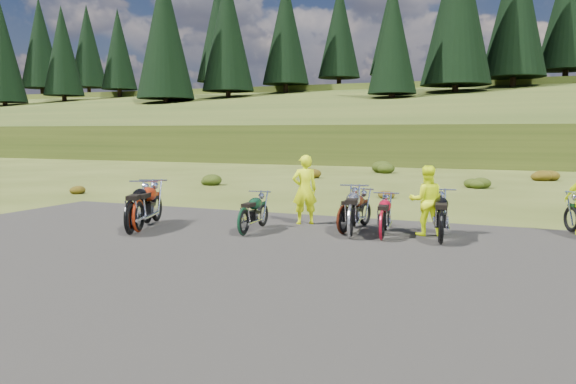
% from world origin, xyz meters
% --- Properties ---
extents(ground, '(300.00, 300.00, 0.00)m').
position_xyz_m(ground, '(0.00, 0.00, 0.00)').
color(ground, '#384316').
rests_on(ground, ground).
extents(gravel_pad, '(20.00, 12.00, 0.04)m').
position_xyz_m(gravel_pad, '(0.00, -2.00, 0.00)').
color(gravel_pad, black).
rests_on(gravel_pad, ground).
extents(hill_slope, '(300.00, 45.97, 9.37)m').
position_xyz_m(hill_slope, '(0.00, 50.00, 0.00)').
color(hill_slope, '#2E3F15').
rests_on(hill_slope, ground).
extents(hill_plateau, '(300.00, 90.00, 9.17)m').
position_xyz_m(hill_plateau, '(0.00, 110.00, 0.00)').
color(hill_plateau, '#2E3F15').
rests_on(hill_plateau, ground).
extents(conifer_9, '(7.48, 7.48, 19.00)m').
position_xyz_m(conifer_9, '(-81.00, 71.00, 19.26)').
color(conifer_9, black).
rests_on(conifer_9, ground).
extents(conifer_10, '(7.04, 7.04, 18.00)m').
position_xyz_m(conifer_10, '(-75.00, 77.00, 19.16)').
color(conifer_10, black).
rests_on(conifer_10, ground).
extents(conifer_11, '(6.60, 6.60, 17.00)m').
position_xyz_m(conifer_11, '(-69.00, 52.00, 14.47)').
color(conifer_11, black).
rests_on(conifer_11, ground).
extents(conifer_12, '(6.16, 6.16, 16.00)m').
position_xyz_m(conifer_12, '(-63.00, 58.00, 15.17)').
color(conifer_12, black).
rests_on(conifer_12, ground).
extents(conifer_13, '(5.72, 5.72, 15.00)m').
position_xyz_m(conifer_13, '(-57.00, 64.00, 15.86)').
color(conifer_13, black).
rests_on(conifer_13, ground).
extents(conifer_14, '(5.28, 5.28, 14.00)m').
position_xyz_m(conifer_14, '(-51.00, 70.00, 16.55)').
color(conifer_14, black).
rests_on(conifer_14, ground).
extents(conifer_15, '(7.92, 7.92, 20.00)m').
position_xyz_m(conifer_15, '(-45.00, 76.00, 20.16)').
color(conifer_15, black).
rests_on(conifer_15, ground).
extents(conifer_16, '(7.48, 7.48, 19.00)m').
position_xyz_m(conifer_16, '(-39.00, 51.00, 15.28)').
color(conifer_16, black).
rests_on(conifer_16, ground).
extents(conifer_17, '(7.04, 7.04, 18.00)m').
position_xyz_m(conifer_17, '(-33.00, 57.00, 15.97)').
color(conifer_17, black).
rests_on(conifer_17, ground).
extents(conifer_18, '(6.60, 6.60, 17.00)m').
position_xyz_m(conifer_18, '(-27.00, 63.00, 16.66)').
color(conifer_18, black).
rests_on(conifer_18, ground).
extents(conifer_19, '(6.16, 6.16, 16.00)m').
position_xyz_m(conifer_19, '(-21.00, 69.00, 17.36)').
color(conifer_19, black).
rests_on(conifer_19, ground).
extents(conifer_20, '(5.72, 5.72, 15.00)m').
position_xyz_m(conifer_20, '(-15.00, 75.00, 17.65)').
color(conifer_20, black).
rests_on(conifer_20, ground).
extents(conifer_21, '(5.28, 5.28, 14.00)m').
position_xyz_m(conifer_21, '(-9.00, 50.00, 12.56)').
color(conifer_21, black).
rests_on(conifer_21, ground).
extents(conifer_22, '(7.92, 7.92, 20.00)m').
position_xyz_m(conifer_22, '(-3.00, 56.00, 16.77)').
color(conifer_22, black).
rests_on(conifer_22, ground).
extents(conifer_23, '(7.48, 7.48, 19.00)m').
position_xyz_m(conifer_23, '(3.00, 62.00, 17.47)').
color(conifer_23, black).
rests_on(conifer_23, ground).
extents(conifer_24, '(7.04, 7.04, 18.00)m').
position_xyz_m(conifer_24, '(9.00, 68.00, 18.16)').
color(conifer_24, black).
rests_on(conifer_24, ground).
extents(shrub_0, '(0.77, 0.77, 0.45)m').
position_xyz_m(shrub_0, '(-12.00, 6.00, 0.23)').
color(shrub_0, '#5D380B').
rests_on(shrub_0, ground).
extents(shrub_1, '(1.03, 1.03, 0.61)m').
position_xyz_m(shrub_1, '(-9.10, 11.30, 0.31)').
color(shrub_1, '#23350D').
rests_on(shrub_1, ground).
extents(shrub_2, '(1.30, 1.30, 0.77)m').
position_xyz_m(shrub_2, '(-6.20, 16.60, 0.38)').
color(shrub_2, '#5D380B').
rests_on(shrub_2, ground).
extents(shrub_3, '(1.56, 1.56, 0.92)m').
position_xyz_m(shrub_3, '(-3.30, 21.90, 0.46)').
color(shrub_3, '#23350D').
rests_on(shrub_3, ground).
extents(shrub_4, '(0.77, 0.77, 0.45)m').
position_xyz_m(shrub_4, '(-0.40, 9.20, 0.23)').
color(shrub_4, '#5D380B').
rests_on(shrub_4, ground).
extents(shrub_5, '(1.03, 1.03, 0.61)m').
position_xyz_m(shrub_5, '(2.50, 14.50, 0.31)').
color(shrub_5, '#23350D').
rests_on(shrub_5, ground).
extents(shrub_6, '(1.30, 1.30, 0.77)m').
position_xyz_m(shrub_6, '(5.40, 19.80, 0.38)').
color(shrub_6, '#5D380B').
rests_on(shrub_6, ground).
extents(motorcycle_0, '(1.58, 2.45, 1.22)m').
position_xyz_m(motorcycle_0, '(-4.24, -0.71, 0.00)').
color(motorcycle_0, black).
rests_on(motorcycle_0, ground).
extents(motorcycle_1, '(1.50, 2.45, 1.22)m').
position_xyz_m(motorcycle_1, '(-4.28, -0.35, 0.00)').
color(motorcycle_1, maroon).
rests_on(motorcycle_1, ground).
extents(motorcycle_2, '(0.74, 1.91, 0.98)m').
position_xyz_m(motorcycle_2, '(-1.71, 0.26, 0.00)').
color(motorcycle_2, '#0E321C').
rests_on(motorcycle_2, ground).
extents(motorcycle_3, '(1.17, 2.31, 1.16)m').
position_xyz_m(motorcycle_3, '(0.71, 0.89, 0.00)').
color(motorcycle_3, '#A7A7AC').
rests_on(motorcycle_3, ground).
extents(motorcycle_4, '(0.93, 2.05, 1.04)m').
position_xyz_m(motorcycle_4, '(0.42, 1.34, 0.00)').
color(motorcycle_4, '#41160A').
rests_on(motorcycle_4, ground).
extents(motorcycle_5, '(1.02, 2.24, 1.13)m').
position_xyz_m(motorcycle_5, '(2.74, 0.97, 0.00)').
color(motorcycle_5, black).
rests_on(motorcycle_5, ground).
extents(motorcycle_6, '(0.89, 1.99, 1.01)m').
position_xyz_m(motorcycle_6, '(1.44, 0.93, 0.00)').
color(motorcycle_6, maroon).
rests_on(motorcycle_6, ground).
extents(person_middle, '(0.80, 0.74, 1.84)m').
position_xyz_m(person_middle, '(-0.97, 2.38, 0.92)').
color(person_middle, '#D3E90C').
rests_on(person_middle, ground).
extents(person_right_a, '(0.96, 0.85, 1.66)m').
position_xyz_m(person_right_a, '(2.26, 1.96, 0.83)').
color(person_right_a, '#D3E90C').
rests_on(person_right_a, ground).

